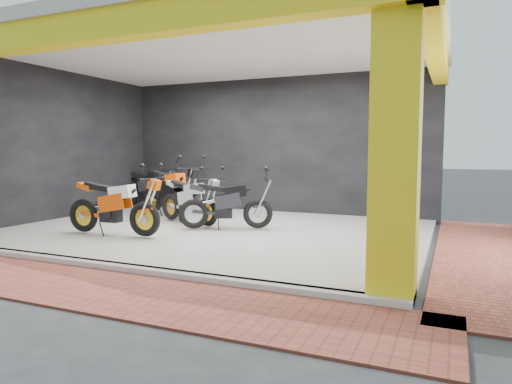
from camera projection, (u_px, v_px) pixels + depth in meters
ground at (154, 255)px, 7.27m from camera, size 80.00×80.00×0.00m
showroom_floor at (215, 231)px, 9.09m from camera, size 8.00×6.00×0.10m
showroom_ceiling at (213, 49)px, 8.77m from camera, size 8.40×6.40×0.20m
back_wall at (272, 147)px, 11.76m from camera, size 8.20×0.20×3.50m
left_wall at (59, 147)px, 10.57m from camera, size 0.20×6.20×3.50m
corner_column at (396, 142)px, 4.93m from camera, size 0.50×0.50×3.50m
header_beam_front at (104, 27)px, 6.06m from camera, size 8.40×0.30×0.40m
header_beam_right at (436, 46)px, 7.20m from camera, size 0.30×6.40×0.40m
floor_kerb at (110, 266)px, 6.33m from camera, size 8.00×0.20×0.10m
paver_front at (66, 284)px, 5.62m from camera, size 9.00×1.40×0.03m
paver_right at (483, 255)px, 7.18m from camera, size 1.40×7.00×0.03m
moto_hero at (144, 202)px, 8.11m from camera, size 2.13×0.89×1.28m
moto_row_a at (207, 198)px, 9.26m from camera, size 2.08×1.35×1.19m
moto_row_b at (258, 199)px, 8.99m from camera, size 2.08×1.47×1.19m
moto_row_c at (188, 189)px, 10.28m from camera, size 2.44×1.67×1.40m
moto_row_d at (166, 185)px, 12.30m from camera, size 2.11×0.96×1.25m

